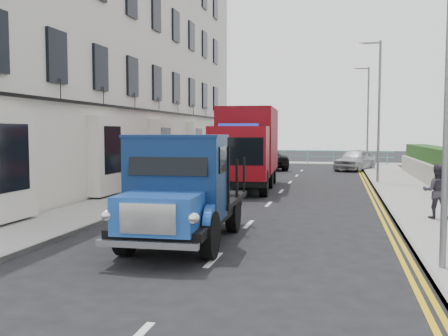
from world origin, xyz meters
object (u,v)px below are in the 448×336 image
lamp_far (366,111)px  bedford_lorry (178,197)px  lamp_near (442,52)px  red_lorry (247,146)px  parked_car_front (167,185)px  lamp_mid (377,103)px

lamp_far → bedford_lorry: size_ratio=1.31×
lamp_near → bedford_lorry: bearing=170.3°
lamp_far → red_lorry: (-5.85, -13.20, -2.04)m
red_lorry → parked_car_front: bearing=-113.1°
lamp_near → lamp_mid: same height
red_lorry → parked_car_front: size_ratio=1.85×
lamp_near → parked_car_front: bearing=136.7°
lamp_far → red_lorry: size_ratio=0.98×
lamp_near → red_lorry: lamp_near is taller
lamp_near → red_lorry: size_ratio=0.98×
lamp_near → lamp_far: 26.00m
parked_car_front → lamp_mid: bearing=47.2°
bedford_lorry → red_lorry: (-0.65, 11.91, 0.82)m
lamp_far → parked_car_front: 20.50m
red_lorry → bedford_lorry: bearing=-90.6°
parked_car_front → lamp_near: bearing=-44.2°
lamp_far → bedford_lorry: bearing=-101.7°
red_lorry → lamp_mid: bearing=25.0°
lamp_far → parked_car_front: lamp_far is taller
lamp_far → parked_car_front: size_ratio=1.81×
lamp_mid → parked_car_front: lamp_mid is taller
parked_car_front → red_lorry: bearing=69.7°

